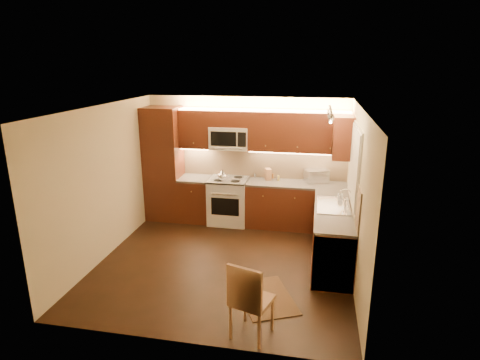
% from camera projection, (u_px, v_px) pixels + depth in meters
% --- Properties ---
extents(floor, '(4.00, 4.00, 0.01)m').
position_uv_depth(floor, '(225.00, 262.00, 6.57)').
color(floor, black).
rests_on(floor, ground).
extents(ceiling, '(4.00, 4.00, 0.01)m').
position_uv_depth(ceiling, '(223.00, 108.00, 5.86)').
color(ceiling, beige).
rests_on(ceiling, ground).
extents(wall_back, '(4.00, 0.01, 2.50)m').
position_uv_depth(wall_back, '(246.00, 160.00, 8.09)').
color(wall_back, '#BFB38C').
rests_on(wall_back, ground).
extents(wall_front, '(4.00, 0.01, 2.50)m').
position_uv_depth(wall_front, '(182.00, 245.00, 4.33)').
color(wall_front, '#BFB38C').
rests_on(wall_front, ground).
extents(wall_left, '(0.01, 4.00, 2.50)m').
position_uv_depth(wall_left, '(105.00, 182.00, 6.57)').
color(wall_left, '#BFB38C').
rests_on(wall_left, ground).
extents(wall_right, '(0.01, 4.00, 2.50)m').
position_uv_depth(wall_right, '(357.00, 197.00, 5.85)').
color(wall_right, '#BFB38C').
rests_on(wall_right, ground).
extents(pantry, '(0.70, 0.60, 2.30)m').
position_uv_depth(pantry, '(164.00, 164.00, 8.14)').
color(pantry, '#3E1B0D').
rests_on(pantry, floor).
extents(base_cab_back_left, '(0.62, 0.60, 0.86)m').
position_uv_depth(base_cab_back_left, '(196.00, 200.00, 8.22)').
color(base_cab_back_left, '#3E1B0D').
rests_on(base_cab_back_left, floor).
extents(counter_back_left, '(0.62, 0.60, 0.04)m').
position_uv_depth(counter_back_left, '(195.00, 179.00, 8.10)').
color(counter_back_left, '#373432').
rests_on(counter_back_left, base_cab_back_left).
extents(base_cab_back_right, '(1.92, 0.60, 0.86)m').
position_uv_depth(base_cab_back_right, '(296.00, 206.00, 7.86)').
color(base_cab_back_right, '#3E1B0D').
rests_on(base_cab_back_right, floor).
extents(counter_back_right, '(1.92, 0.60, 0.04)m').
position_uv_depth(counter_back_right, '(297.00, 184.00, 7.73)').
color(counter_back_right, '#373432').
rests_on(counter_back_right, base_cab_back_right).
extents(base_cab_right, '(0.60, 2.00, 0.86)m').
position_uv_depth(base_cab_right, '(332.00, 236.00, 6.51)').
color(base_cab_right, '#3E1B0D').
rests_on(base_cab_right, floor).
extents(counter_right, '(0.60, 2.00, 0.04)m').
position_uv_depth(counter_right, '(334.00, 210.00, 6.38)').
color(counter_right, '#373432').
rests_on(counter_right, base_cab_right).
extents(dishwasher, '(0.58, 0.60, 0.84)m').
position_uv_depth(dishwasher, '(333.00, 256.00, 5.85)').
color(dishwasher, silver).
rests_on(dishwasher, floor).
extents(backsplash_back, '(3.30, 0.02, 0.60)m').
position_uv_depth(backsplash_back, '(263.00, 163.00, 8.03)').
color(backsplash_back, tan).
rests_on(backsplash_back, wall_back).
extents(backsplash_right, '(0.02, 2.00, 0.60)m').
position_uv_depth(backsplash_right, '(354.00, 192.00, 6.24)').
color(backsplash_right, tan).
rests_on(backsplash_right, wall_right).
extents(upper_cab_back_left, '(0.62, 0.35, 0.75)m').
position_uv_depth(upper_cab_back_left, '(196.00, 129.00, 7.93)').
color(upper_cab_back_left, '#3E1B0D').
rests_on(upper_cab_back_left, wall_back).
extents(upper_cab_back_right, '(1.92, 0.35, 0.75)m').
position_uv_depth(upper_cab_back_right, '(299.00, 132.00, 7.56)').
color(upper_cab_back_right, '#3E1B0D').
rests_on(upper_cab_back_right, wall_back).
extents(upper_cab_bridge, '(0.76, 0.35, 0.31)m').
position_uv_depth(upper_cab_bridge, '(230.00, 118.00, 7.74)').
color(upper_cab_bridge, '#3E1B0D').
rests_on(upper_cab_bridge, wall_back).
extents(upper_cab_right_corner, '(0.35, 0.50, 0.75)m').
position_uv_depth(upper_cab_right_corner, '(343.00, 137.00, 7.02)').
color(upper_cab_right_corner, '#3E1B0D').
rests_on(upper_cab_right_corner, wall_right).
extents(stove, '(0.76, 0.65, 0.92)m').
position_uv_depth(stove, '(229.00, 201.00, 8.07)').
color(stove, silver).
rests_on(stove, floor).
extents(microwave, '(0.76, 0.38, 0.44)m').
position_uv_depth(microwave, '(230.00, 138.00, 7.84)').
color(microwave, silver).
rests_on(microwave, wall_back).
extents(window_frame, '(0.03, 1.44, 1.24)m').
position_uv_depth(window_frame, '(355.00, 165.00, 6.27)').
color(window_frame, silver).
rests_on(window_frame, wall_right).
extents(window_blinds, '(0.02, 1.36, 1.16)m').
position_uv_depth(window_blinds, '(354.00, 165.00, 6.27)').
color(window_blinds, silver).
rests_on(window_blinds, wall_right).
extents(sink, '(0.52, 0.86, 0.15)m').
position_uv_depth(sink, '(334.00, 201.00, 6.50)').
color(sink, silver).
rests_on(sink, counter_right).
extents(faucet, '(0.20, 0.04, 0.30)m').
position_uv_depth(faucet, '(346.00, 198.00, 6.44)').
color(faucet, silver).
rests_on(faucet, counter_right).
extents(track_light_bar, '(0.04, 1.20, 0.03)m').
position_uv_depth(track_light_bar, '(330.00, 110.00, 5.96)').
color(track_light_bar, silver).
rests_on(track_light_bar, ceiling).
extents(kettle, '(0.25, 0.25, 0.22)m').
position_uv_depth(kettle, '(222.00, 175.00, 7.79)').
color(kettle, silver).
rests_on(kettle, stove).
extents(toaster_oven, '(0.51, 0.45, 0.25)m').
position_uv_depth(toaster_oven, '(316.00, 176.00, 7.77)').
color(toaster_oven, silver).
rests_on(toaster_oven, counter_back_right).
extents(knife_block, '(0.16, 0.19, 0.22)m').
position_uv_depth(knife_block, '(268.00, 174.00, 7.92)').
color(knife_block, '#956743').
rests_on(knife_block, counter_back_right).
extents(spice_jar_a, '(0.05, 0.05, 0.09)m').
position_uv_depth(spice_jar_a, '(255.00, 175.00, 8.09)').
color(spice_jar_a, silver).
rests_on(spice_jar_a, counter_back_right).
extents(spice_jar_b, '(0.04, 0.04, 0.10)m').
position_uv_depth(spice_jar_b, '(273.00, 176.00, 8.02)').
color(spice_jar_b, brown).
rests_on(spice_jar_b, counter_back_right).
extents(spice_jar_c, '(0.05, 0.05, 0.09)m').
position_uv_depth(spice_jar_c, '(277.00, 178.00, 7.89)').
color(spice_jar_c, silver).
rests_on(spice_jar_c, counter_back_right).
extents(spice_jar_d, '(0.06, 0.06, 0.10)m').
position_uv_depth(spice_jar_d, '(278.00, 178.00, 7.88)').
color(spice_jar_d, '#AF9434').
rests_on(spice_jar_d, counter_back_right).
extents(soap_bottle, '(0.08, 0.09, 0.18)m').
position_uv_depth(soap_bottle, '(340.00, 196.00, 6.72)').
color(soap_bottle, silver).
rests_on(soap_bottle, counter_right).
extents(rug, '(1.03, 1.19, 0.01)m').
position_uv_depth(rug, '(266.00, 297.00, 5.57)').
color(rug, black).
rests_on(rug, floor).
extents(dining_chair, '(0.54, 0.54, 0.98)m').
position_uv_depth(dining_chair, '(252.00, 298.00, 4.69)').
color(dining_chair, '#956743').
rests_on(dining_chair, floor).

